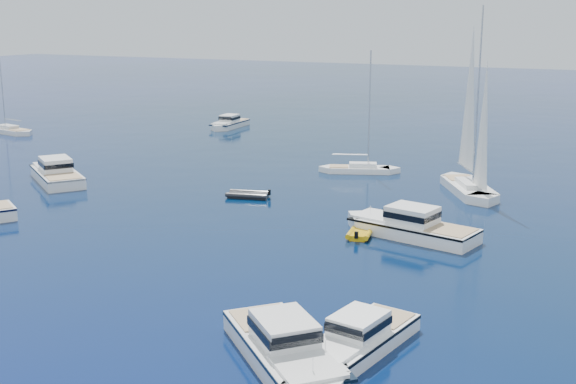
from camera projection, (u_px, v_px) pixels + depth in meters
name	position (u px, v px, depth m)	size (l,w,h in m)	color
ground	(19.00, 336.00, 34.72)	(400.00, 400.00, 0.00)	#091458
motor_cruiser_near	(356.00, 352.00, 33.14)	(2.60, 8.49, 2.23)	white
motor_cruiser_right	(286.00, 364.00, 31.99)	(3.07, 10.02, 2.63)	silver
motor_cruiser_centre	(409.00, 236.00, 50.55)	(3.18, 10.38, 2.73)	white
motor_cruiser_far_l	(56.00, 181.00, 67.51)	(3.28, 10.71, 2.81)	white
motor_cruiser_horizon	(229.00, 128.00, 99.83)	(2.59, 8.48, 2.23)	white
sailboat_centre	(359.00, 172.00, 71.23)	(2.12, 8.17, 12.01)	white
sailboat_sails_r	(468.00, 193.00, 63.06)	(2.85, 10.94, 16.09)	white
sailboat_far_l	(10.00, 133.00, 95.21)	(2.37, 9.12, 13.40)	silver
tender_yellow	(361.00, 235.00, 50.73)	(1.88, 3.37, 0.95)	#D39F0C
tender_grey_far	(248.00, 197.00, 61.38)	(2.00, 3.65, 0.95)	black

